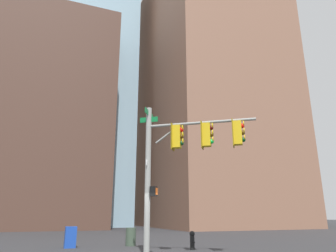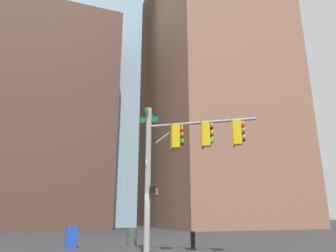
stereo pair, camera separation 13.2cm
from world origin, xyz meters
TOP-DOWN VIEW (x-y plane):
  - signal_pole_assembly at (0.86, 1.43)m, footprint 3.21×4.21m
  - fire_hydrant at (-1.69, 3.10)m, footprint 0.34×0.26m
  - litter_bin at (-4.69, 0.78)m, footprint 0.56×0.56m
  - newspaper_box at (-4.74, -2.41)m, footprint 0.46×0.58m
  - building_brick_nearside at (-28.68, 19.45)m, footprint 23.12×18.74m
  - building_brick_midblock at (-31.99, -6.13)m, footprint 17.39×18.70m
  - building_glass_tower at (-43.75, -8.81)m, footprint 26.37×33.35m
  - building_brick_farside at (-60.77, -4.85)m, footprint 21.89×17.08m

SIDE VIEW (x-z plane):
  - fire_hydrant at x=-1.69m, z-range 0.04..0.91m
  - litter_bin at x=-4.69m, z-range 0.00..0.95m
  - newspaper_box at x=-4.74m, z-range 0.00..1.05m
  - signal_pole_assembly at x=0.86m, z-range 1.04..7.38m
  - building_brick_midblock at x=-31.99m, z-range 0.00..28.56m
  - building_brick_nearside at x=-28.68m, z-range 0.00..43.38m
  - building_brick_farside at x=-60.77m, z-range 0.00..52.18m
  - building_glass_tower at x=-43.75m, z-range 0.00..62.71m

